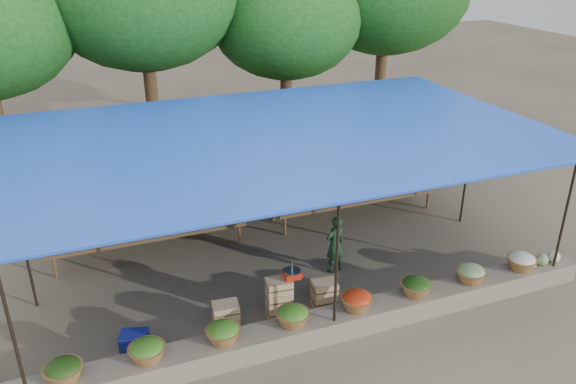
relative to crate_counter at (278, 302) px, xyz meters
name	(u,v)px	position (x,y,z in m)	size (l,w,h in m)	color
ground	(276,258)	(0.67, 1.94, -0.31)	(60.00, 60.00, 0.00)	brown
stone_curb	(330,325)	(0.67, -0.81, -0.11)	(10.60, 0.55, 0.40)	#655D51
stall_canopy	(274,140)	(0.67, 2.00, 2.37)	(10.80, 6.60, 2.82)	black
produce_baskets	(325,309)	(0.57, -0.81, 0.25)	(8.98, 0.58, 0.34)	brown
netting_backdrop	(233,156)	(0.67, 5.09, 0.94)	(10.60, 0.06, 2.50)	#1B4D1E
tree_row	(216,2)	(1.17, 8.02, 4.39)	(16.51, 5.50, 7.12)	#3D2916
fruit_table_left	(147,225)	(-1.82, 3.29, 0.30)	(4.21, 0.95, 0.93)	#452F1B
fruit_table_right	(352,191)	(3.18, 3.29, 0.30)	(4.21, 0.95, 0.93)	#452F1B
crate_counter	(278,302)	(0.00, 0.00, 0.00)	(2.38, 0.38, 0.77)	tan
weighing_scale	(292,273)	(0.28, 0.00, 0.54)	(0.32, 0.32, 0.34)	red
vendor_seated	(335,244)	(1.62, 1.01, 0.32)	(0.46, 0.30, 1.25)	#18351D
customer_left	(152,202)	(-1.57, 4.15, 0.44)	(0.73, 0.57, 1.50)	slate
customer_mid	(254,180)	(0.96, 4.33, 0.53)	(1.08, 0.62, 1.67)	slate
customer_right	(408,158)	(5.40, 4.29, 0.51)	(0.97, 0.40, 1.65)	slate
blue_crate_back	(134,340)	(-2.55, 0.07, -0.17)	(0.46, 0.33, 0.28)	navy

